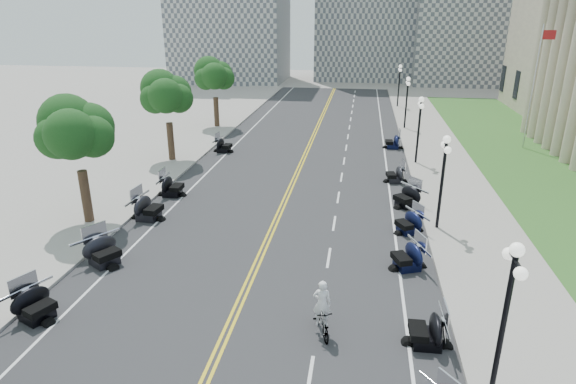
{
  "coord_description": "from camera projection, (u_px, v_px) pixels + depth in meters",
  "views": [
    {
      "loc": [
        4.38,
        -20.09,
        10.71
      ],
      "look_at": [
        0.78,
        3.14,
        2.0
      ],
      "focal_mm": 30.0,
      "sensor_mm": 36.0,
      "label": 1
    }
  ],
  "objects": [
    {
      "name": "edge_line_north",
      "position": [
        389.0,
        189.0,
        31.31
      ],
      "size": [
        0.12,
        90.0,
        0.0
      ],
      "primitive_type": "cube",
      "color": "white",
      "rests_on": "road"
    },
    {
      "name": "bicycle",
      "position": [
        322.0,
        320.0,
        16.99
      ],
      "size": [
        1.12,
        1.92,
        1.12
      ],
      "primitive_type": "imported",
      "rotation": [
        0.0,
        0.0,
        0.34
      ],
      "color": "#A51414",
      "rests_on": "road"
    },
    {
      "name": "tree_2",
      "position": [
        77.0,
        138.0,
        24.61
      ],
      "size": [
        4.8,
        4.8,
        9.2
      ],
      "primitive_type": null,
      "color": "#235619",
      "rests_on": "sidewalk_south"
    },
    {
      "name": "lane_dash_18",
      "position": [
        354.0,
        96.0,
        66.99
      ],
      "size": [
        0.12,
        2.0,
        0.0
      ],
      "primitive_type": "cube",
      "color": "white",
      "rests_on": "road"
    },
    {
      "name": "centerline_yellow_a",
      "position": [
        290.0,
        184.0,
        32.25
      ],
      "size": [
        0.12,
        90.0,
        0.0
      ],
      "primitive_type": "cube",
      "color": "yellow",
      "rests_on": "road"
    },
    {
      "name": "ground",
      "position": [
        262.0,
        253.0,
        22.97
      ],
      "size": [
        160.0,
        160.0,
        0.0
      ],
      "primitive_type": "plane",
      "color": "gray"
    },
    {
      "name": "street_lamp_2",
      "position": [
        442.0,
        183.0,
        24.54
      ],
      "size": [
        0.5,
        1.2,
        4.9
      ],
      "primitive_type": null,
      "color": "black",
      "rests_on": "sidewalk_north"
    },
    {
      "name": "motorcycle_n_6",
      "position": [
        409.0,
        221.0,
        24.88
      ],
      "size": [
        2.48,
        2.48,
        1.27
      ],
      "primitive_type": null,
      "rotation": [
        0.0,
        0.0,
        -1.04
      ],
      "color": "black",
      "rests_on": "road"
    },
    {
      "name": "motorcycle_n_8",
      "position": [
        395.0,
        173.0,
        32.44
      ],
      "size": [
        2.03,
        2.03,
        1.25
      ],
      "primitive_type": null,
      "rotation": [
        0.0,
        0.0,
        -1.42
      ],
      "color": "black",
      "rests_on": "road"
    },
    {
      "name": "lane_dash_9",
      "position": [
        341.0,
        177.0,
        33.62
      ],
      "size": [
        0.12,
        2.0,
        0.0
      ],
      "primitive_type": "cube",
      "color": "white",
      "rests_on": "road"
    },
    {
      "name": "edge_line_south",
      "position": [
        200.0,
        179.0,
        33.15
      ],
      "size": [
        0.12,
        90.0,
        0.0
      ],
      "primitive_type": "cube",
      "color": "white",
      "rests_on": "road"
    },
    {
      "name": "lane_dash_16",
      "position": [
        353.0,
        106.0,
        59.57
      ],
      "size": [
        0.12,
        2.0,
        0.0
      ],
      "primitive_type": "cube",
      "color": "white",
      "rests_on": "road"
    },
    {
      "name": "motorcycle_s_7",
      "position": [
        172.0,
        185.0,
        29.99
      ],
      "size": [
        2.04,
        2.04,
        1.4
      ],
      "primitive_type": null,
      "rotation": [
        0.0,
        0.0,
        1.59
      ],
      "color": "black",
      "rests_on": "road"
    },
    {
      "name": "lane_dash_13",
      "position": [
        349.0,
        127.0,
        48.45
      ],
      "size": [
        0.12,
        2.0,
        0.0
      ],
      "primitive_type": "cube",
      "color": "white",
      "rests_on": "road"
    },
    {
      "name": "lawn",
      "position": [
        531.0,
        161.0,
        37.12
      ],
      "size": [
        9.0,
        60.0,
        0.1
      ],
      "primitive_type": "cube",
      "color": "#356023",
      "rests_on": "ground"
    },
    {
      "name": "lane_dash_17",
      "position": [
        354.0,
        101.0,
        63.28
      ],
      "size": [
        0.12,
        2.0,
        0.0
      ],
      "primitive_type": "cube",
      "color": "white",
      "rests_on": "road"
    },
    {
      "name": "lane_dash_14",
      "position": [
        351.0,
        119.0,
        52.16
      ],
      "size": [
        0.12,
        2.0,
        0.0
      ],
      "primitive_type": "cube",
      "color": "white",
      "rests_on": "road"
    },
    {
      "name": "motorcycle_n_10",
      "position": [
        393.0,
        141.0,
        40.67
      ],
      "size": [
        1.95,
        1.95,
        1.31
      ],
      "primitive_type": null,
      "rotation": [
        0.0,
        0.0,
        -1.53
      ],
      "color": "black",
      "rests_on": "road"
    },
    {
      "name": "motorcycle_s_5",
      "position": [
        103.0,
        250.0,
        21.7
      ],
      "size": [
        2.88,
        2.88,
        1.46
      ],
      "primitive_type": null,
      "rotation": [
        0.0,
        0.0,
        1.0
      ],
      "color": "black",
      "rests_on": "road"
    },
    {
      "name": "lane_dash_8",
      "position": [
        338.0,
        197.0,
        29.92
      ],
      "size": [
        0.12,
        2.0,
        0.0
      ],
      "primitive_type": "cube",
      "color": "white",
      "rests_on": "road"
    },
    {
      "name": "street_lamp_4",
      "position": [
        406.0,
        103.0,
        46.78
      ],
      "size": [
        0.5,
        1.2,
        4.9
      ],
      "primitive_type": null,
      "color": "black",
      "rests_on": "sidewalk_north"
    },
    {
      "name": "street_lamp_3",
      "position": [
        419.0,
        131.0,
        35.66
      ],
      "size": [
        0.5,
        1.2,
        4.9
      ],
      "primitive_type": null,
      "color": "black",
      "rests_on": "sidewalk_north"
    },
    {
      "name": "lane_dash_7",
      "position": [
        334.0,
        223.0,
        26.21
      ],
      "size": [
        0.12,
        2.0,
        0.0
      ],
      "primitive_type": "cube",
      "color": "white",
      "rests_on": "road"
    },
    {
      "name": "flagpole",
      "position": [
        533.0,
        89.0,
        39.03
      ],
      "size": [
        1.1,
        0.2,
        10.0
      ],
      "primitive_type": null,
      "color": "silver",
      "rests_on": "ground"
    },
    {
      "name": "lane_dash_12",
      "position": [
        348.0,
        137.0,
        44.74
      ],
      "size": [
        0.12,
        2.0,
        0.0
      ],
      "primitive_type": "cube",
      "color": "white",
      "rests_on": "road"
    },
    {
      "name": "centerline_yellow_b",
      "position": [
        294.0,
        184.0,
        32.21
      ],
      "size": [
        0.12,
        90.0,
        0.0
      ],
      "primitive_type": "cube",
      "color": "yellow",
      "rests_on": "road"
    },
    {
      "name": "lane_dash_11",
      "position": [
        346.0,
        148.0,
        41.04
      ],
      "size": [
        0.12,
        2.0,
        0.0
      ],
      "primitive_type": "cube",
      "color": "white",
      "rests_on": "road"
    },
    {
      "name": "motorcycle_s_9",
      "position": [
        224.0,
        144.0,
        39.57
      ],
      "size": [
        2.02,
        2.02,
        1.3
      ],
      "primitive_type": null,
      "rotation": [
        0.0,
        0.0,
        1.48
      ],
      "color": "black",
      "rests_on": "road"
    },
    {
      "name": "motorcycle_n_4",
      "position": [
        427.0,
        329.0,
        16.37
      ],
      "size": [
        1.91,
        1.91,
        1.3
      ],
      "primitive_type": null,
      "rotation": [
        0.0,
        0.0,
        -1.54
      ],
      "color": "black",
      "rests_on": "road"
    },
    {
      "name": "motorcycle_n_7",
      "position": [
        407.0,
        196.0,
        28.26
      ],
      "size": [
        2.77,
        2.77,
        1.38
      ],
      "primitive_type": null,
      "rotation": [
        0.0,
        0.0,
        -0.9
      ],
      "color": "black",
      "rests_on": "road"
    },
    {
      "name": "sidewalk_north",
      "position": [
        455.0,
        191.0,
        30.7
      ],
      "size": [
        5.0,
        90.0,
        0.15
      ],
      "primitive_type": "cube",
      "color": "#9E9991",
      "rests_on": "ground"
    },
    {
      "name": "sidewalk_south",
      "position": [
        144.0,
        176.0,
        33.71
      ],
      "size": [
        5.0,
        90.0,
        0.15
      ],
      "primitive_type": "cube",
      "color": "#9E9991",
      "rests_on": "ground"
    },
    {
      "name": "tree_4",
      "position": [
        215.0,
        79.0,
        46.85
      ],
      "size": [
        4.8,
        4.8,
        9.2
      ],
      "primitive_type": null,
      "color": "#235619",
      "rests_on": "sidewalk_south"
    },
    {
      "name": "motorcycle_s_4",
      "position": [
        35.0,
        303.0,
        17.78
      ],
      "size": [
        2.54,
        2.54,
        1.35
      ],
      "primitive_type": null,
      "rotation": [
        0.0,
        0.0,
        1.16
      ],
      "color": "black",
      "rests_on": "road"
    },
    {
      "name": "cyclist_rider",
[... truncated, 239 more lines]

